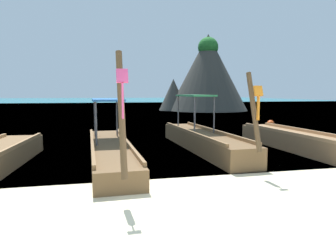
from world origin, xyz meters
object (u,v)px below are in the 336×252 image
mooring_buoy_near (270,124)px  karst_rock (206,73)px  longtail_boat_pink_ribbon (110,149)px  longtail_boat_orange_ribbon (202,140)px  longtail_boat_yellow_ribbon (302,142)px

mooring_buoy_near → karst_rock: bearing=82.8°
longtail_boat_pink_ribbon → karst_rock: size_ratio=0.74×
longtail_boat_pink_ribbon → mooring_buoy_near: (9.36, 6.86, -0.10)m
longtail_boat_pink_ribbon → longtail_boat_orange_ribbon: 3.32m
mooring_buoy_near → longtail_boat_orange_ribbon: bearing=-136.1°
longtail_boat_yellow_ribbon → mooring_buoy_near: longtail_boat_yellow_ribbon is taller
longtail_boat_orange_ribbon → mooring_buoy_near: 8.56m
longtail_boat_pink_ribbon → mooring_buoy_near: size_ratio=18.03×
longtail_boat_orange_ribbon → mooring_buoy_near: bearing=43.9°
longtail_boat_pink_ribbon → karst_rock: (11.57, 24.26, 3.85)m
karst_rock → mooring_buoy_near: karst_rock is taller
longtail_boat_orange_ribbon → karst_rock: karst_rock is taller
longtail_boat_orange_ribbon → mooring_buoy_near: size_ratio=17.17×
longtail_boat_pink_ribbon → longtail_boat_yellow_ribbon: longtail_boat_pink_ribbon is taller
longtail_boat_pink_ribbon → karst_rock: 27.15m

